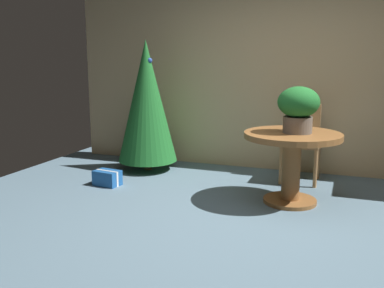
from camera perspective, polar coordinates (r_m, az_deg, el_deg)
The scene contains 7 objects.
ground_plane at distance 3.88m, azimuth 7.34°, elevation -11.06°, with size 6.60×6.60×0.00m, color slate.
back_wall_panel at distance 5.76m, azimuth 12.68°, elevation 9.31°, with size 6.00×0.10×2.60m, color tan.
round_dining_table at distance 4.48m, azimuth 13.12°, elevation -1.13°, with size 0.98×0.98×0.74m.
flower_vase at distance 4.41m, azimuth 13.95°, elevation 4.83°, with size 0.41×0.41×0.47m.
wooden_chair_far at distance 5.38m, azimuth 14.37°, elevation 0.78°, with size 0.44×0.45×0.93m.
holiday_tree at distance 5.69m, azimuth -6.03°, elevation 5.65°, with size 0.78×0.78×1.71m.
gift_box_blue at distance 5.17m, azimuth -11.18°, elevation -4.44°, with size 0.32×0.23×0.18m.
Camera 1 is at (0.78, -3.51, 1.47)m, focal length 40.19 mm.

